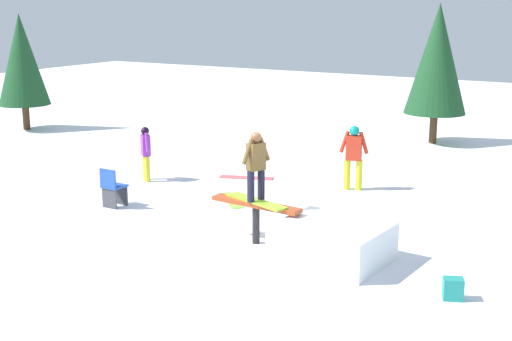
% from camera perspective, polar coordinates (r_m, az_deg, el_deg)
% --- Properties ---
extents(ground_plane, '(60.00, 60.00, 0.00)m').
position_cam_1_polar(ground_plane, '(13.43, 0.00, -5.83)').
color(ground_plane, white).
extents(rail_feature, '(1.88, 0.42, 0.80)m').
position_cam_1_polar(rail_feature, '(13.23, 0.00, -3.13)').
color(rail_feature, black).
rests_on(rail_feature, ground).
extents(snow_kicker_ramp, '(1.91, 1.63, 0.67)m').
position_cam_1_polar(snow_kicker_ramp, '(12.51, 6.15, -5.75)').
color(snow_kicker_ramp, white).
rests_on(snow_kicker_ramp, ground).
extents(main_rider_on_rail, '(1.46, 0.73, 1.32)m').
position_cam_1_polar(main_rider_on_rail, '(13.03, 0.00, 0.17)').
color(main_rider_on_rail, '#95D32A').
rests_on(main_rider_on_rail, rail_feature).
extents(bystander_purple, '(0.52, 0.46, 1.37)m').
position_cam_1_polar(bystander_purple, '(18.05, -8.81, 1.58)').
color(bystander_purple, gold).
rests_on(bystander_purple, ground).
extents(bystander_red, '(0.70, 0.32, 1.56)m').
position_cam_1_polar(bystander_red, '(17.10, 7.82, 1.30)').
color(bystander_red, yellow).
rests_on(bystander_red, ground).
extents(loose_snowboard_coral, '(1.39, 0.74, 0.02)m').
position_cam_1_polar(loose_snowboard_coral, '(18.24, -0.78, -0.57)').
color(loose_snowboard_coral, '#E65C5D').
rests_on(loose_snowboard_coral, ground).
extents(loose_snowboard_lime, '(1.17, 1.11, 0.02)m').
position_cam_1_polar(loose_snowboard_lime, '(16.20, -2.02, -2.40)').
color(loose_snowboard_lime, '#95E03F').
rests_on(loose_snowboard_lime, ground).
extents(folding_chair, '(0.45, 0.45, 0.88)m').
position_cam_1_polar(folding_chair, '(15.93, -11.37, -1.44)').
color(folding_chair, '#3F3F44').
rests_on(folding_chair, ground).
extents(backpack_on_snow, '(0.36, 0.32, 0.34)m').
position_cam_1_polar(backpack_on_snow, '(11.37, 15.49, -9.11)').
color(backpack_on_snow, teal).
rests_on(backpack_on_snow, ground).
extents(pine_tree_near, '(1.77, 1.77, 4.01)m').
position_cam_1_polar(pine_tree_near, '(26.12, -18.23, 8.41)').
color(pine_tree_near, '#4C331E').
rests_on(pine_tree_near, ground).
extents(pine_tree_far, '(1.93, 1.93, 4.38)m').
position_cam_1_polar(pine_tree_far, '(23.06, 14.30, 8.64)').
color(pine_tree_far, '#4C331E').
rests_on(pine_tree_far, ground).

